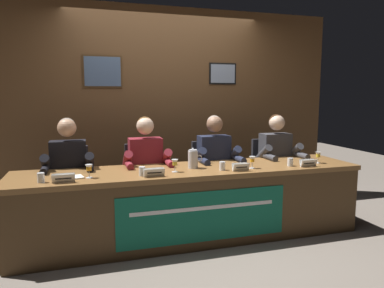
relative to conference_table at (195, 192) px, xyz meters
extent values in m
plane|color=#70665B|center=(0.00, 0.11, -0.50)|extent=(12.00, 12.00, 0.00)
cube|color=brown|center=(0.00, 1.37, 0.80)|extent=(4.73, 0.12, 2.60)
cube|color=#4C3319|center=(-0.80, 1.30, 1.26)|extent=(0.48, 0.02, 0.40)
cube|color=slate|center=(-0.80, 1.29, 1.26)|extent=(0.44, 0.01, 0.36)
cube|color=black|center=(0.80, 1.30, 1.26)|extent=(0.39, 0.02, 0.29)
cube|color=#8C99AD|center=(0.80, 1.29, 1.26)|extent=(0.35, 0.01, 0.25)
cube|color=brown|center=(0.00, 0.11, 0.20)|extent=(3.53, 0.76, 0.05)
cube|color=#4C341B|center=(0.00, -0.25, -0.16)|extent=(3.47, 0.04, 0.68)
cube|color=#4C341B|center=(-1.72, 0.11, -0.16)|extent=(0.08, 0.68, 0.68)
cube|color=#4C341B|center=(1.72, 0.11, -0.16)|extent=(0.08, 0.68, 0.68)
cube|color=#14664C|center=(0.01, -0.27, -0.16)|extent=(1.65, 0.01, 0.49)
cube|color=white|center=(0.01, -0.28, -0.08)|extent=(1.40, 0.00, 0.04)
cylinder|color=black|center=(-1.21, 0.59, -0.49)|extent=(0.44, 0.44, 0.02)
cylinder|color=black|center=(-1.21, 0.59, -0.27)|extent=(0.05, 0.05, 0.42)
cube|color=#232328|center=(-1.21, 0.59, -0.05)|extent=(0.44, 0.44, 0.03)
cube|color=#232328|center=(-1.21, 0.79, 0.19)|extent=(0.40, 0.05, 0.44)
cylinder|color=black|center=(-1.31, 0.24, -0.27)|extent=(0.10, 0.10, 0.47)
cylinder|color=black|center=(-1.11, 0.24, -0.27)|extent=(0.10, 0.10, 0.47)
cylinder|color=black|center=(-1.31, 0.39, 0.02)|extent=(0.13, 0.34, 0.13)
cylinder|color=black|center=(-1.11, 0.39, 0.02)|extent=(0.13, 0.34, 0.13)
cube|color=black|center=(-1.21, 0.56, 0.26)|extent=(0.36, 0.20, 0.48)
sphere|color=tan|center=(-1.21, 0.54, 0.63)|extent=(0.19, 0.19, 0.19)
sphere|color=gray|center=(-1.21, 0.56, 0.65)|extent=(0.17, 0.17, 0.17)
cylinder|color=black|center=(-1.42, 0.46, 0.28)|extent=(0.09, 0.30, 0.25)
cylinder|color=black|center=(-1.00, 0.46, 0.28)|extent=(0.09, 0.30, 0.25)
cylinder|color=black|center=(-1.42, 0.30, 0.26)|extent=(0.07, 0.24, 0.07)
cylinder|color=black|center=(-1.00, 0.30, 0.26)|extent=(0.07, 0.24, 0.07)
cube|color=white|center=(-1.23, -0.18, 0.27)|extent=(0.19, 0.03, 0.08)
cube|color=white|center=(-1.23, -0.15, 0.27)|extent=(0.19, 0.03, 0.08)
cube|color=black|center=(-1.23, -0.18, 0.27)|extent=(0.13, 0.01, 0.01)
cylinder|color=white|center=(-1.01, -0.04, 0.23)|extent=(0.06, 0.06, 0.00)
cylinder|color=white|center=(-1.01, -0.04, 0.26)|extent=(0.01, 0.01, 0.05)
cone|color=white|center=(-1.01, -0.04, 0.32)|extent=(0.06, 0.06, 0.06)
cylinder|color=orange|center=(-1.01, -0.04, 0.31)|extent=(0.04, 0.04, 0.04)
cylinder|color=silver|center=(-1.41, -0.10, 0.27)|extent=(0.06, 0.06, 0.08)
cylinder|color=silver|center=(-1.41, -0.10, 0.25)|extent=(0.05, 0.05, 0.05)
cylinder|color=black|center=(-0.40, 0.59, -0.49)|extent=(0.44, 0.44, 0.02)
cylinder|color=black|center=(-0.40, 0.59, -0.27)|extent=(0.05, 0.05, 0.42)
cube|color=#232328|center=(-0.40, 0.59, -0.05)|extent=(0.44, 0.44, 0.03)
cube|color=#232328|center=(-0.40, 0.79, 0.19)|extent=(0.40, 0.05, 0.44)
cylinder|color=black|center=(-0.50, 0.24, -0.27)|extent=(0.10, 0.10, 0.47)
cylinder|color=black|center=(-0.30, 0.24, -0.27)|extent=(0.10, 0.10, 0.47)
cylinder|color=black|center=(-0.50, 0.39, 0.02)|extent=(0.13, 0.34, 0.13)
cylinder|color=black|center=(-0.30, 0.39, 0.02)|extent=(0.13, 0.34, 0.13)
cube|color=maroon|center=(-0.40, 0.56, 0.26)|extent=(0.36, 0.20, 0.48)
sphere|color=beige|center=(-0.40, 0.54, 0.63)|extent=(0.19, 0.19, 0.19)
sphere|color=#593819|center=(-0.40, 0.56, 0.65)|extent=(0.17, 0.17, 0.17)
cylinder|color=maroon|center=(-0.61, 0.46, 0.28)|extent=(0.09, 0.30, 0.25)
cylinder|color=maroon|center=(-0.19, 0.46, 0.28)|extent=(0.09, 0.30, 0.25)
cylinder|color=maroon|center=(-0.61, 0.30, 0.26)|extent=(0.07, 0.24, 0.07)
cylinder|color=maroon|center=(-0.19, 0.30, 0.26)|extent=(0.07, 0.24, 0.07)
cube|color=white|center=(-0.44, -0.17, 0.27)|extent=(0.19, 0.03, 0.08)
cube|color=white|center=(-0.44, -0.14, 0.27)|extent=(0.19, 0.03, 0.08)
cube|color=black|center=(-0.44, -0.18, 0.27)|extent=(0.13, 0.01, 0.01)
cylinder|color=white|center=(-0.21, -0.01, 0.23)|extent=(0.06, 0.06, 0.00)
cylinder|color=white|center=(-0.21, -0.01, 0.26)|extent=(0.01, 0.01, 0.05)
cone|color=white|center=(-0.21, -0.01, 0.32)|extent=(0.06, 0.06, 0.06)
cylinder|color=yellow|center=(-0.21, -0.01, 0.31)|extent=(0.04, 0.04, 0.04)
cylinder|color=silver|center=(-0.54, -0.09, 0.27)|extent=(0.06, 0.06, 0.08)
cylinder|color=silver|center=(-0.54, -0.09, 0.25)|extent=(0.05, 0.05, 0.05)
cylinder|color=black|center=(0.40, 0.59, -0.49)|extent=(0.44, 0.44, 0.02)
cylinder|color=black|center=(0.40, 0.59, -0.27)|extent=(0.05, 0.05, 0.42)
cube|color=#232328|center=(0.40, 0.59, -0.05)|extent=(0.44, 0.44, 0.03)
cube|color=#232328|center=(0.40, 0.79, 0.19)|extent=(0.40, 0.05, 0.44)
cylinder|color=black|center=(0.30, 0.24, -0.27)|extent=(0.10, 0.10, 0.47)
cylinder|color=black|center=(0.50, 0.24, -0.27)|extent=(0.10, 0.10, 0.47)
cylinder|color=black|center=(0.30, 0.39, 0.02)|extent=(0.13, 0.34, 0.13)
cylinder|color=black|center=(0.50, 0.39, 0.02)|extent=(0.13, 0.34, 0.13)
cube|color=#1E2338|center=(0.40, 0.56, 0.26)|extent=(0.36, 0.20, 0.48)
sphere|color=#8E664C|center=(0.40, 0.54, 0.63)|extent=(0.19, 0.19, 0.19)
sphere|color=gray|center=(0.40, 0.56, 0.65)|extent=(0.17, 0.17, 0.17)
cylinder|color=#1E2338|center=(0.19, 0.46, 0.28)|extent=(0.09, 0.30, 0.25)
cylinder|color=#1E2338|center=(0.61, 0.46, 0.28)|extent=(0.09, 0.30, 0.25)
cylinder|color=#1E2338|center=(0.19, 0.30, 0.26)|extent=(0.07, 0.24, 0.07)
cylinder|color=#1E2338|center=(0.61, 0.30, 0.26)|extent=(0.07, 0.24, 0.07)
cube|color=white|center=(0.42, -0.17, 0.27)|extent=(0.17, 0.03, 0.08)
cube|color=white|center=(0.42, -0.14, 0.27)|extent=(0.17, 0.03, 0.08)
cube|color=black|center=(0.42, -0.18, 0.27)|extent=(0.12, 0.01, 0.01)
cylinder|color=white|center=(0.59, -0.07, 0.23)|extent=(0.06, 0.06, 0.00)
cylinder|color=white|center=(0.59, -0.07, 0.26)|extent=(0.01, 0.01, 0.05)
cone|color=white|center=(0.59, -0.07, 0.32)|extent=(0.06, 0.06, 0.06)
cylinder|color=orange|center=(0.59, -0.07, 0.31)|extent=(0.04, 0.04, 0.04)
cylinder|color=silver|center=(0.26, -0.07, 0.27)|extent=(0.06, 0.06, 0.08)
cylinder|color=silver|center=(0.26, -0.07, 0.25)|extent=(0.05, 0.05, 0.05)
cylinder|color=black|center=(1.21, 0.59, -0.49)|extent=(0.44, 0.44, 0.02)
cylinder|color=black|center=(1.21, 0.59, -0.27)|extent=(0.05, 0.05, 0.42)
cube|color=#232328|center=(1.21, 0.59, -0.05)|extent=(0.44, 0.44, 0.03)
cube|color=#232328|center=(1.21, 0.79, 0.19)|extent=(0.40, 0.05, 0.44)
cylinder|color=black|center=(1.11, 0.24, -0.27)|extent=(0.10, 0.10, 0.47)
cylinder|color=black|center=(1.31, 0.24, -0.27)|extent=(0.10, 0.10, 0.47)
cylinder|color=black|center=(1.11, 0.39, 0.02)|extent=(0.13, 0.34, 0.13)
cylinder|color=black|center=(1.31, 0.39, 0.02)|extent=(0.13, 0.34, 0.13)
cube|color=#38383D|center=(1.21, 0.56, 0.26)|extent=(0.36, 0.20, 0.48)
sphere|color=beige|center=(1.21, 0.54, 0.63)|extent=(0.19, 0.19, 0.19)
sphere|color=#331E0F|center=(1.21, 0.56, 0.65)|extent=(0.17, 0.17, 0.17)
cylinder|color=#38383D|center=(1.00, 0.46, 0.28)|extent=(0.09, 0.30, 0.25)
cylinder|color=#38383D|center=(1.42, 0.46, 0.28)|extent=(0.09, 0.30, 0.25)
cylinder|color=#38383D|center=(1.00, 0.30, 0.26)|extent=(0.07, 0.24, 0.07)
cylinder|color=#38383D|center=(1.42, 0.30, 0.26)|extent=(0.07, 0.24, 0.07)
cube|color=white|center=(1.18, -0.18, 0.27)|extent=(0.18, 0.03, 0.08)
cube|color=white|center=(1.18, -0.15, 0.27)|extent=(0.18, 0.03, 0.08)
cube|color=black|center=(1.18, -0.19, 0.27)|extent=(0.13, 0.01, 0.01)
cylinder|color=white|center=(1.41, -0.02, 0.23)|extent=(0.06, 0.06, 0.00)
cylinder|color=white|center=(1.41, -0.02, 0.26)|extent=(0.01, 0.01, 0.05)
cone|color=white|center=(1.41, -0.02, 0.32)|extent=(0.06, 0.06, 0.06)
cylinder|color=yellow|center=(1.41, -0.02, 0.31)|extent=(0.04, 0.04, 0.04)
cylinder|color=silver|center=(1.03, -0.08, 0.27)|extent=(0.06, 0.06, 0.08)
cylinder|color=silver|center=(1.03, -0.08, 0.25)|extent=(0.05, 0.05, 0.05)
cylinder|color=silver|center=(0.01, 0.11, 0.32)|extent=(0.10, 0.10, 0.18)
cylinder|color=silver|center=(0.01, 0.11, 0.41)|extent=(0.09, 0.09, 0.01)
sphere|color=silver|center=(0.01, 0.11, 0.43)|extent=(0.02, 0.02, 0.02)
torus|color=silver|center=(0.08, 0.11, 0.32)|extent=(0.07, 0.01, 0.07)
cube|color=white|center=(-1.17, 0.00, 0.23)|extent=(0.24, 0.19, 0.01)
camera|label=1|loc=(-1.04, -3.33, 0.97)|focal=33.48mm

